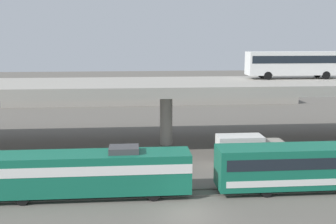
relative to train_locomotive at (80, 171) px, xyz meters
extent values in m
plane|color=#605B54|center=(8.31, -4.00, -2.19)|extent=(260.00, 260.00, 0.00)
cube|color=#59544C|center=(8.31, -0.74, -2.13)|extent=(110.00, 0.12, 0.12)
cube|color=#59544C|center=(8.31, 0.74, -2.13)|extent=(110.00, 0.12, 0.12)
cube|color=#14664C|center=(0.82, 0.00, -0.11)|extent=(16.30, 3.00, 3.20)
cube|color=white|center=(0.82, 0.00, 0.47)|extent=(16.30, 3.04, 0.77)
cube|color=black|center=(-5.67, 0.00, 0.79)|extent=(2.22, 2.70, 1.02)
cube|color=#3F3F42|center=(3.59, 0.00, 1.74)|extent=(2.40, 1.80, 0.50)
cylinder|color=black|center=(-4.28, -1.35, -1.71)|extent=(0.96, 0.18, 0.96)
cylinder|color=black|center=(-4.28, 1.35, -1.71)|extent=(0.96, 0.18, 0.96)
cylinder|color=black|center=(5.91, -1.35, -1.71)|extent=(0.96, 0.18, 0.96)
cylinder|color=black|center=(5.91, 1.35, -1.71)|extent=(0.96, 0.18, 0.96)
cylinder|color=black|center=(15.11, -1.35, -1.73)|extent=(0.92, 0.18, 0.92)
cylinder|color=black|center=(15.11, 1.35, -1.73)|extent=(0.92, 0.18, 0.92)
cube|color=#9E998E|center=(8.31, 16.00, 4.89)|extent=(96.00, 12.10, 1.17)
cylinder|color=#9E998E|center=(8.31, 16.00, 1.06)|extent=(1.50, 1.50, 6.50)
cube|color=silver|center=(24.70, 18.26, 7.43)|extent=(12.00, 2.55, 2.90)
cube|color=black|center=(24.70, 18.26, 7.95)|extent=(11.52, 2.59, 0.93)
cube|color=black|center=(18.75, 18.26, 7.77)|extent=(0.08, 2.30, 1.74)
cylinder|color=black|center=(20.98, 17.05, 5.98)|extent=(1.00, 0.26, 1.00)
cylinder|color=black|center=(20.98, 19.47, 5.98)|extent=(1.00, 0.26, 1.00)
cylinder|color=black|center=(28.42, 17.05, 5.98)|extent=(1.00, 0.26, 1.00)
cylinder|color=black|center=(28.42, 19.47, 5.98)|extent=(1.00, 0.26, 1.00)
cube|color=#9E998C|center=(18.62, 7.44, -0.75)|extent=(2.00, 2.30, 2.00)
cube|color=silver|center=(15.12, 7.44, -0.45)|extent=(4.60, 2.30, 2.60)
cylinder|color=black|center=(18.32, 8.53, -1.75)|extent=(0.88, 0.28, 0.88)
cylinder|color=black|center=(18.32, 6.35, -1.75)|extent=(0.88, 0.28, 0.88)
cylinder|color=black|center=(14.11, 8.53, -1.75)|extent=(0.88, 0.28, 0.88)
cylinder|color=black|center=(14.11, 6.35, -1.75)|extent=(0.88, 0.28, 0.88)
cube|color=#9E998E|center=(8.31, 51.00, -1.30)|extent=(56.53, 13.32, 1.78)
cube|color=#B7B7BC|center=(-0.02, 53.01, 0.26)|extent=(4.03, 1.75, 0.70)
cube|color=#1E232B|center=(-0.22, 53.01, 0.85)|extent=(1.77, 1.54, 0.48)
cylinder|color=black|center=(1.23, 53.84, -0.09)|extent=(0.64, 0.20, 0.64)
cylinder|color=black|center=(1.23, 52.18, -0.09)|extent=(0.64, 0.20, 0.64)
cylinder|color=black|center=(-1.26, 53.84, -0.09)|extent=(0.64, 0.20, 0.64)
cylinder|color=black|center=(-1.26, 52.18, -0.09)|extent=(0.64, 0.20, 0.64)
cube|color=#9E998C|center=(-14.20, 48.30, 0.26)|extent=(4.32, 1.84, 0.70)
cube|color=#1E232B|center=(-13.98, 48.30, 0.85)|extent=(1.90, 1.62, 0.48)
cylinder|color=black|center=(-15.54, 47.42, -0.09)|extent=(0.64, 0.20, 0.64)
cylinder|color=black|center=(-15.54, 49.17, -0.09)|extent=(0.64, 0.20, 0.64)
cylinder|color=black|center=(-12.86, 47.42, -0.09)|extent=(0.64, 0.20, 0.64)
cylinder|color=black|center=(-12.86, 49.17, -0.09)|extent=(0.64, 0.20, 0.64)
cube|color=maroon|center=(11.58, 54.17, 0.26)|extent=(4.70, 1.90, 0.70)
cube|color=#1E232B|center=(11.82, 54.17, 0.85)|extent=(2.07, 1.67, 0.48)
cylinder|color=black|center=(10.13, 53.27, -0.09)|extent=(0.64, 0.20, 0.64)
cylinder|color=black|center=(10.13, 55.07, -0.09)|extent=(0.64, 0.20, 0.64)
cylinder|color=black|center=(13.04, 53.27, -0.09)|extent=(0.64, 0.20, 0.64)
cylinder|color=black|center=(13.04, 55.07, -0.09)|extent=(0.64, 0.20, 0.64)
cube|color=#515459|center=(-4.98, 47.79, 0.26)|extent=(4.58, 1.82, 0.70)
cube|color=#1E232B|center=(-4.75, 47.79, 0.85)|extent=(2.02, 1.60, 0.48)
cylinder|color=black|center=(-6.41, 46.92, -0.09)|extent=(0.64, 0.20, 0.64)
cylinder|color=black|center=(-6.41, 48.65, -0.09)|extent=(0.64, 0.20, 0.64)
cylinder|color=black|center=(-3.56, 46.92, -0.09)|extent=(0.64, 0.20, 0.64)
cylinder|color=black|center=(-3.56, 48.65, -0.09)|extent=(0.64, 0.20, 0.64)
cube|color=#515459|center=(4.49, 48.98, 0.26)|extent=(4.59, 1.79, 0.70)
cube|color=#1E232B|center=(4.72, 48.98, 0.85)|extent=(2.02, 1.58, 0.48)
cylinder|color=black|center=(3.07, 48.13, -0.09)|extent=(0.64, 0.20, 0.64)
cylinder|color=black|center=(3.07, 49.83, -0.09)|extent=(0.64, 0.20, 0.64)
cylinder|color=black|center=(5.91, 48.13, -0.09)|extent=(0.64, 0.20, 0.64)
cylinder|color=black|center=(5.91, 49.83, -0.09)|extent=(0.64, 0.20, 0.64)
cube|color=#515459|center=(24.39, 51.79, 0.26)|extent=(4.34, 1.86, 0.70)
cube|color=#1E232B|center=(24.17, 51.79, 0.85)|extent=(1.91, 1.64, 0.48)
cylinder|color=black|center=(25.74, 52.68, -0.09)|extent=(0.64, 0.20, 0.64)
cylinder|color=black|center=(25.74, 50.91, -0.09)|extent=(0.64, 0.20, 0.64)
cylinder|color=black|center=(23.05, 52.68, -0.09)|extent=(0.64, 0.20, 0.64)
cylinder|color=black|center=(23.05, 50.91, -0.09)|extent=(0.64, 0.20, 0.64)
cube|color=navy|center=(8.31, 74.00, -2.19)|extent=(140.00, 36.00, 0.01)
camera|label=1|loc=(4.44, -31.98, 10.64)|focal=43.66mm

